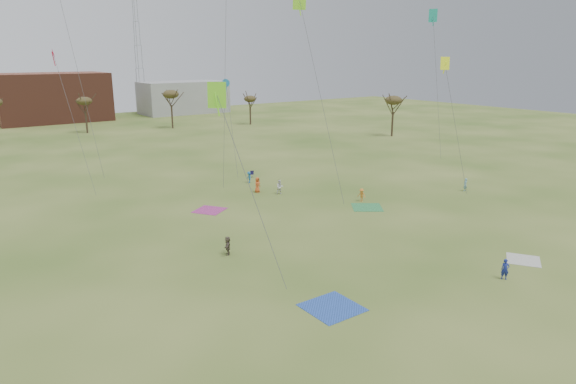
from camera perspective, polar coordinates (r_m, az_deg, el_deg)
ground at (r=35.51m, az=11.79°, el=-12.74°), size 260.00×260.00×0.00m
flyer_near_right at (r=42.05m, az=23.08°, el=-7.95°), size 0.68×0.69×1.61m
spectator_fore_c at (r=43.61m, az=-6.75°, el=-5.95°), size 1.21×1.52×1.62m
flyer_mid_b at (r=59.40m, az=8.22°, el=-0.33°), size 0.89×1.12×1.52m
flyer_mid_c at (r=66.97m, az=19.18°, el=0.78°), size 0.61×0.42×1.63m
spectator_mid_e at (r=61.85m, az=-0.91°, el=0.56°), size 1.03×0.92×1.77m
flyer_far_b at (r=62.78m, az=-3.44°, el=0.81°), size 1.09×0.94×1.89m
flyer_far_c at (r=67.60m, az=-4.38°, el=1.66°), size 0.72×1.05×1.50m
blanket_blue at (r=35.17m, az=4.94°, el=-12.74°), size 3.52×3.52×0.03m
blanket_cream at (r=46.71m, az=24.79°, el=-6.91°), size 3.55×3.55×0.03m
blanket_plum at (r=56.25m, az=-8.75°, el=-2.04°), size 4.15×4.15×0.03m
blanket_olive at (r=57.33m, az=8.81°, el=-1.71°), size 4.52×4.52×0.03m
camp_chair_right at (r=70.84m, az=-4.08°, el=1.88°), size 0.74×0.73×0.87m
tree_line at (r=102.35m, az=-24.44°, el=8.53°), size 117.44×49.32×8.91m
building_brick at (r=143.92m, az=-24.86°, el=9.56°), size 26.00×16.00×12.00m
building_grey at (r=153.07m, az=-11.57°, el=10.32°), size 24.00×12.00×9.00m
radio_tower at (r=155.28m, az=-16.47°, el=15.52°), size 1.51×1.72×41.00m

